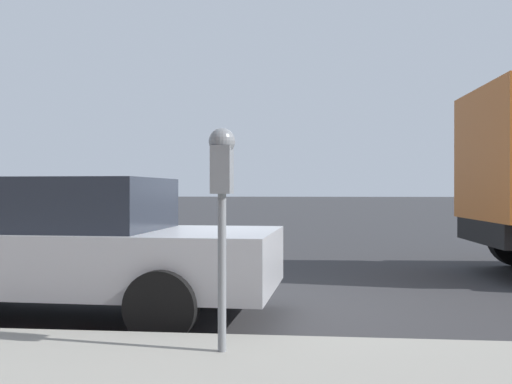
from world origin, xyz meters
TOP-DOWN VIEW (x-y plane):
  - ground_plane at (0.00, 0.00)m, footprint 220.00×220.00m
  - parking_meter at (-2.71, -0.87)m, footprint 0.21×0.19m
  - car_silver at (-0.89, 1.26)m, footprint 2.18×4.71m

SIDE VIEW (x-z plane):
  - ground_plane at x=0.00m, z-range 0.00..0.00m
  - car_silver at x=-0.89m, z-range 0.04..1.50m
  - parking_meter at x=-2.71m, z-range 0.60..2.19m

